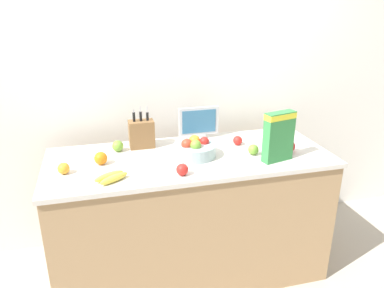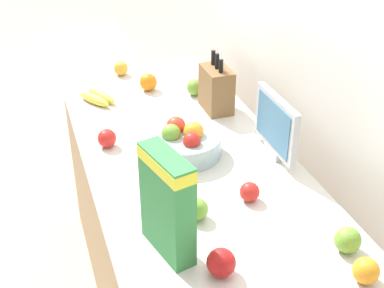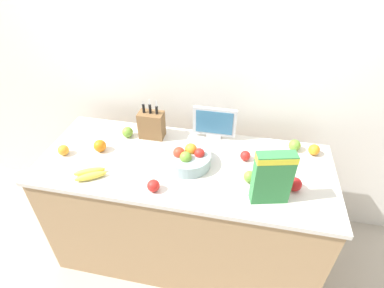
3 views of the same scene
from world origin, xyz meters
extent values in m
cube|color=silver|center=(0.00, 0.59, 1.30)|extent=(9.00, 0.06, 2.60)
cube|color=tan|center=(0.00, 0.00, 0.45)|extent=(1.84, 0.72, 0.89)
cube|color=beige|center=(0.00, 0.00, 0.91)|extent=(1.87, 0.75, 0.03)
cube|color=brown|center=(-0.29, 0.24, 1.02)|extent=(0.17, 0.11, 0.19)
cylinder|color=black|center=(-0.33, 0.24, 1.14)|extent=(0.02, 0.02, 0.06)
cube|color=silver|center=(-0.33, 0.24, 1.19)|extent=(0.01, 0.00, 0.02)
cylinder|color=black|center=(-0.29, 0.24, 1.15)|extent=(0.02, 0.02, 0.07)
cube|color=silver|center=(-0.29, 0.24, 1.20)|extent=(0.01, 0.00, 0.04)
cylinder|color=black|center=(-0.24, 0.24, 1.14)|extent=(0.02, 0.02, 0.06)
cube|color=silver|center=(-0.24, 0.24, 1.19)|extent=(0.01, 0.00, 0.04)
cube|color=#B7B7BC|center=(0.14, 0.31, 0.94)|extent=(0.10, 0.03, 0.03)
cube|color=#B7B7BC|center=(0.14, 0.31, 1.06)|extent=(0.30, 0.02, 0.21)
cube|color=#33668C|center=(0.14, 0.29, 1.06)|extent=(0.25, 0.00, 0.17)
cube|color=#338442|center=(0.52, -0.21, 1.08)|extent=(0.21, 0.11, 0.32)
cube|color=yellow|center=(0.52, -0.21, 1.22)|extent=(0.22, 0.12, 0.04)
cylinder|color=#99B2B7|center=(0.03, -0.01, 0.96)|extent=(0.28, 0.28, 0.08)
sphere|color=red|center=(0.10, 0.00, 1.01)|extent=(0.06, 0.06, 0.06)
sphere|color=orange|center=(0.04, 0.03, 1.01)|extent=(0.08, 0.08, 0.08)
sphere|color=red|center=(-0.03, -0.02, 1.01)|extent=(0.07, 0.07, 0.07)
sphere|color=#6B9E33|center=(0.02, -0.06, 1.01)|extent=(0.07, 0.07, 0.07)
ellipsoid|color=yellow|center=(-0.51, -0.26, 0.94)|extent=(0.18, 0.14, 0.04)
ellipsoid|color=yellow|center=(-0.54, -0.22, 0.94)|extent=(0.19, 0.12, 0.04)
sphere|color=#6B9E33|center=(-0.46, 0.20, 0.96)|extent=(0.08, 0.08, 0.08)
sphere|color=#6B9E33|center=(0.69, 0.28, 0.96)|extent=(0.08, 0.08, 0.08)
sphere|color=red|center=(0.67, -0.10, 0.96)|extent=(0.08, 0.08, 0.08)
sphere|color=red|center=(-0.12, -0.27, 0.96)|extent=(0.07, 0.07, 0.07)
sphere|color=#6B9E33|center=(0.41, -0.09, 0.96)|extent=(0.07, 0.07, 0.07)
sphere|color=red|center=(0.38, 0.11, 0.95)|extent=(0.07, 0.07, 0.07)
sphere|color=orange|center=(0.81, 0.26, 0.96)|extent=(0.07, 0.07, 0.07)
sphere|color=orange|center=(-0.57, 0.01, 0.96)|extent=(0.08, 0.08, 0.08)
sphere|color=orange|center=(-0.79, -0.08, 0.96)|extent=(0.07, 0.07, 0.07)
camera|label=1|loc=(-0.56, -2.21, 1.89)|focal=35.00mm
camera|label=2|loc=(1.67, -0.52, 1.97)|focal=50.00mm
camera|label=3|loc=(0.34, -1.41, 2.16)|focal=28.00mm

